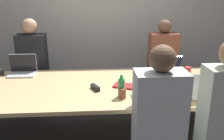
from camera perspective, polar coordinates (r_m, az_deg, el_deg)
The scene contains 17 objects.
curtain_wall at distance 4.33m, azimuth -2.42°, elevation 12.86°, with size 12.00×0.06×2.80m.
conference_table at distance 2.86m, azimuth -1.21°, elevation -4.54°, with size 3.46×1.25×0.73m.
laptop_far_left at distance 3.40m, azimuth -19.77°, elevation 0.31°, with size 0.34×0.25×0.25m.
person_far_left at distance 3.79m, azimuth -17.45°, elevation 0.28°, with size 0.40×0.24×1.40m.
cup_far_left at distance 3.47m, azimuth -24.02°, elevation -0.44°, with size 0.07×0.07×0.08m.
laptop_far_right at distance 3.35m, azimuth 12.88°, elevation 0.54°, with size 0.33×0.23×0.23m.
person_far_right at distance 3.79m, azimuth 11.33°, elevation 0.49°, with size 0.40×0.24×1.37m.
cup_far_right at distance 3.42m, azimuth 16.94°, elevation 0.06°, with size 0.08×0.08×0.08m.
laptop_near_right at distance 2.63m, azimuth 19.54°, elevation -4.52°, with size 0.34×0.26×0.27m.
person_near_right at distance 2.37m, azimuth 24.13°, elevation -10.90°, with size 0.40×0.24×1.41m.
cup_near_right at distance 2.83m, azimuth 23.55°, elevation -4.10°, with size 0.09×0.09×0.10m.
laptop_near_midright at distance 2.45m, azimuth 8.57°, elevation -5.44°, with size 0.33×0.24×0.25m.
person_near_midright at distance 2.10m, azimuth 10.47°, elevation -13.76°, with size 0.40×0.24×1.39m.
cup_near_midright at distance 2.49m, azimuth 2.36°, elevation -5.36°, with size 0.07×0.07×0.10m.
bottle_near_midright at distance 2.52m, azimuth 2.16°, elevation -3.97°, with size 0.07×0.07×0.23m.
stapler at distance 2.71m, azimuth -3.86°, elevation -4.03°, with size 0.10×0.15×0.05m.
notebook at distance 2.80m, azimuth 2.84°, elevation -3.63°, with size 0.27×0.23×0.02m.
Camera 1 is at (-0.13, -2.65, 1.76)m, focal length 40.00 mm.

